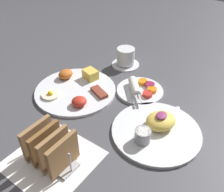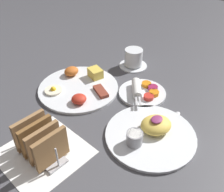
# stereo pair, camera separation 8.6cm
# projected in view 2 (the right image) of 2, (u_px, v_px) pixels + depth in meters

# --- Properties ---
(ground_plane) EXTENTS (3.00, 3.00, 0.00)m
(ground_plane) POSITION_uv_depth(u_px,v_px,m) (106.00, 118.00, 0.82)
(ground_plane) COLOR #47474C
(napkin_flat) EXTENTS (0.22, 0.22, 0.00)m
(napkin_flat) POSITION_uv_depth(u_px,v_px,m) (44.00, 153.00, 0.70)
(napkin_flat) COLOR white
(napkin_flat) RESTS_ON ground_plane
(plate_breakfast) EXTENTS (0.30, 0.30, 0.05)m
(plate_breakfast) POSITION_uv_depth(u_px,v_px,m) (79.00, 86.00, 0.95)
(plate_breakfast) COLOR white
(plate_breakfast) RESTS_ON ground_plane
(plate_condiments) EXTENTS (0.18, 0.17, 0.04)m
(plate_condiments) POSITION_uv_depth(u_px,v_px,m) (142.00, 92.00, 0.92)
(plate_condiments) COLOR white
(plate_condiments) RESTS_ON ground_plane
(plate_foreground) EXTENTS (0.27, 0.27, 0.06)m
(plate_foreground) POSITION_uv_depth(u_px,v_px,m) (151.00, 132.00, 0.75)
(plate_foreground) COLOR white
(plate_foreground) RESTS_ON ground_plane
(toast_rack) EXTENTS (0.10, 0.15, 0.10)m
(toast_rack) POSITION_uv_depth(u_px,v_px,m) (41.00, 141.00, 0.67)
(toast_rack) COLOR #B7B7BC
(toast_rack) RESTS_ON ground_plane
(coffee_cup) EXTENTS (0.12, 0.12, 0.08)m
(coffee_cup) POSITION_uv_depth(u_px,v_px,m) (133.00, 59.00, 1.06)
(coffee_cup) COLOR white
(coffee_cup) RESTS_ON ground_plane
(teaspoon) EXTENTS (0.09, 0.11, 0.01)m
(teaspoon) POSITION_uv_depth(u_px,v_px,m) (168.00, 112.00, 0.84)
(teaspoon) COLOR silver
(teaspoon) RESTS_ON ground_plane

